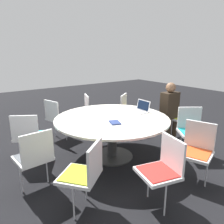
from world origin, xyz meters
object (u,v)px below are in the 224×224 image
chair_3 (57,116)px  spiral_notebook (115,122)px  laptop (141,109)px  chair_2 (92,110)px  chair_1 (129,109)px  handbag (69,126)px  chair_7 (163,167)px  chair_5 (34,155)px  person_0 (170,107)px  chair_6 (85,171)px  chair_9 (191,128)px  chair_8 (197,148)px  chair_0 (174,113)px  chair_4 (28,133)px

chair_3 → spiral_notebook: size_ratio=3.47×
laptop → chair_2: bearing=-168.5°
chair_1 → handbag: size_ratio=2.39×
chair_7 → handbag: size_ratio=2.39×
chair_1 → chair_5: same height
person_0 → handbag: 2.31m
laptop → spiral_notebook: bearing=-71.4°
chair_2 → person_0: 1.74m
chair_7 → laptop: bearing=-20.5°
chair_6 → chair_2: bearing=18.6°
chair_1 → chair_9: 1.62m
chair_7 → chair_6: bearing=73.9°
chair_2 → chair_8: bearing=22.2°
person_0 → chair_6: bearing=20.4°
laptop → handbag: size_ratio=0.90×
person_0 → spiral_notebook: 1.61m
laptop → spiral_notebook: size_ratio=1.31×
chair_6 → chair_8: 1.62m
chair_7 → chair_0: bearing=-40.6°
chair_0 → chair_4: same height
chair_4 → handbag: (0.93, -1.15, -0.37)m
chair_9 → chair_8: bearing=75.1°
chair_6 → person_0: person_0 is taller
chair_2 → chair_4: same height
chair_2 → chair_5: 2.36m
chair_0 → chair_9: 0.95m
chair_0 → chair_7: same height
chair_9 → person_0: person_0 is taller
chair_6 → laptop: bearing=-10.5°
chair_1 → person_0: bearing=76.4°
person_0 → laptop: size_ratio=3.72×
chair_6 → spiral_notebook: size_ratio=3.47×
chair_3 → person_0: bearing=38.3°
handbag → laptop: bearing=-154.7°
chair_8 → handbag: bearing=-7.2°
chair_1 → chair_7: 2.62m
chair_0 → chair_1: 1.01m
chair_4 → spiral_notebook: size_ratio=3.47×
person_0 → chair_8: bearing=54.3°
chair_7 → chair_9: same height
chair_3 → spiral_notebook: bearing=-4.8°
chair_6 → person_0: size_ratio=0.71×
chair_5 → chair_9: same height
chair_9 → handbag: bearing=-26.1°
spiral_notebook → chair_7: bearing=173.5°
chair_0 → laptop: laptop is taller
chair_9 → handbag: (2.33, 1.27, -0.37)m
chair_6 → chair_0: bearing=-19.2°
chair_4 → chair_8: size_ratio=1.00×
laptop → handbag: bearing=-153.9°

